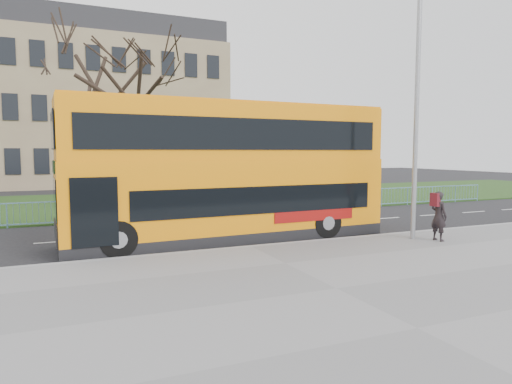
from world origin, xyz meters
The scene contains 10 objects.
ground centered at (0.00, 0.00, 0.00)m, with size 120.00×120.00×0.00m, color black.
pavement centered at (0.00, -6.75, 0.06)m, with size 80.00×10.50×0.12m, color slate.
kerb centered at (0.00, -1.55, 0.07)m, with size 80.00×0.20×0.14m, color gray.
grass_verge centered at (0.00, 14.30, 0.04)m, with size 80.00×15.40×0.08m, color #1D3513.
guard_railing centered at (0.00, 6.60, 0.55)m, with size 40.00×0.12×1.10m, color #6596B3, non-canonical shape.
bare_tree centered at (-3.00, 10.00, 5.77)m, with size 7.97×7.97×11.38m, color black, non-canonical shape.
civic_building centered at (-5.00, 35.00, 7.00)m, with size 30.00×15.00×14.00m, color #846E54.
yellow_bus centered at (-0.03, 0.39, 2.68)m, with size 12.03×3.26×5.00m.
pedestrian centered at (6.56, -3.32, 1.01)m, with size 0.65×0.43×1.78m, color black.
street_lamp centered at (5.89, -2.65, 4.88)m, with size 1.84×0.32×8.67m.
Camera 1 is at (-5.85, -15.56, 3.30)m, focal length 32.00 mm.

